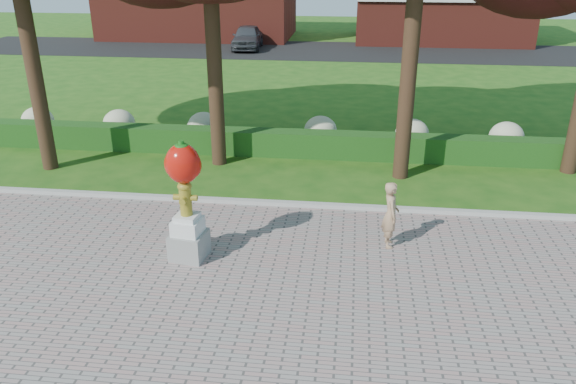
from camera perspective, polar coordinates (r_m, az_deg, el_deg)
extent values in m
plane|color=#1E5014|center=(11.86, -4.17, -7.45)|extent=(100.00, 100.00, 0.00)
cube|color=#ADADA5|center=(14.45, -1.98, -1.17)|extent=(40.00, 0.18, 0.15)
cube|color=#134413|center=(18.03, -0.09, 4.98)|extent=(24.00, 0.70, 0.80)
ellipsoid|color=beige|center=(21.83, -24.08, 6.61)|extent=(1.10, 1.10, 0.99)
ellipsoid|color=beige|center=(20.47, -16.77, 6.66)|extent=(1.10, 1.10, 0.99)
ellipsoid|color=beige|center=(19.49, -8.58, 6.58)|extent=(1.10, 1.10, 0.99)
ellipsoid|color=beige|center=(18.85, 3.32, 6.24)|extent=(1.10, 1.10, 0.99)
ellipsoid|color=beige|center=(18.92, 12.46, 5.79)|extent=(1.10, 1.10, 0.99)
ellipsoid|color=beige|center=(19.46, 21.31, 5.22)|extent=(1.10, 1.10, 0.99)
cube|color=black|center=(38.53, 3.77, 14.14)|extent=(50.00, 8.00, 0.02)
cylinder|color=black|center=(17.73, -24.63, 12.48)|extent=(0.44, 0.44, 6.72)
cylinder|color=black|center=(16.77, -7.49, 12.86)|extent=(0.44, 0.44, 6.16)
cylinder|color=black|center=(15.76, 12.35, 13.94)|extent=(0.44, 0.44, 7.28)
cube|color=gray|center=(12.11, -10.01, -5.32)|extent=(0.79, 0.79, 0.57)
cube|color=silver|center=(11.91, -10.16, -3.45)|extent=(0.64, 0.64, 0.32)
cube|color=silver|center=(11.82, -10.23, -2.52)|extent=(0.51, 0.51, 0.11)
cylinder|color=olive|center=(11.66, -10.36, -0.86)|extent=(0.25, 0.25, 0.63)
ellipsoid|color=olive|center=(11.54, -10.47, 0.58)|extent=(0.29, 0.29, 0.21)
cylinder|color=olive|center=(11.69, -11.23, -0.51)|extent=(0.14, 0.12, 0.12)
cylinder|color=olive|center=(11.58, -9.52, -0.60)|extent=(0.14, 0.12, 0.12)
cylinder|color=olive|center=(11.49, -10.62, -0.89)|extent=(0.14, 0.14, 0.14)
cylinder|color=olive|center=(11.50, -10.50, 1.00)|extent=(0.09, 0.09, 0.06)
ellipsoid|color=#BB1309|center=(11.36, -10.64, 2.85)|extent=(0.71, 0.64, 0.82)
ellipsoid|color=#BB1309|center=(11.43, -11.62, 2.78)|extent=(0.35, 0.35, 0.52)
ellipsoid|color=#BB1309|center=(11.31, -9.65, 2.71)|extent=(0.35, 0.35, 0.52)
cylinder|color=#186116|center=(11.23, -10.80, 4.80)|extent=(0.11, 0.11, 0.14)
ellipsoid|color=#186116|center=(11.24, -10.78, 4.64)|extent=(0.27, 0.27, 0.09)
imported|color=tan|center=(12.38, 10.38, -2.26)|extent=(0.42, 0.58, 1.50)
imported|color=#3F4146|center=(39.18, -4.16, 15.44)|extent=(2.15, 4.68, 1.55)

